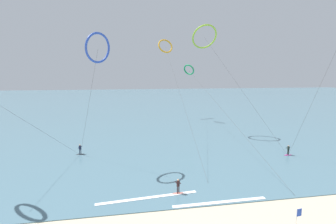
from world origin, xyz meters
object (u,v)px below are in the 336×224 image
Objects in this scene: kite_lime at (205,37)px; beach_flag at (297,222)px; surfer_magenta at (288,151)px; kite_amber at (165,46)px; kite_emerald at (189,70)px; kite_cobalt at (98,48)px; surfer_coral at (178,187)px; surfer_charcoal at (80,150)px.

kite_lime reaches higher than beach_flag.
kite_amber reaches higher than surfer_magenta.
kite_lime is at bearing -93.17° from kite_amber.
kite_amber is 1.06× the size of kite_emerald.
kite_cobalt is (-29.42, -0.56, 15.79)m from surfer_magenta.
kite_amber is at bearing 28.96° from surfer_magenta.
surfer_magenta is 1.00× the size of surfer_coral.
beach_flag is at bearing 130.01° from kite_emerald.
kite_lime is 26.86m from kite_cobalt.
surfer_coral is (13.15, -15.95, 0.00)m from surfer_charcoal.
surfer_magenta is 23.65m from beach_flag.
surfer_charcoal is 20.67m from surfer_coral.
surfer_charcoal is 0.04× the size of kite_emerald.
kite_emerald is (-8.46, 32.38, 13.61)m from surfer_magenta.
surfer_coral is 54.59m from kite_amber.
kite_emerald reaches higher than surfer_magenta.
kite_lime is 17.08m from kite_emerald.
kite_cobalt is 5.89× the size of beach_flag.
kite_emerald is at bearing -147.24° from surfer_coral.
kite_amber reaches higher than surfer_coral.
surfer_coral is 0.09× the size of kite_cobalt.
surfer_coral is at bearing -111.70° from kite_amber.
kite_emerald reaches higher than beach_flag.
kite_emerald is at bearing -99.30° from kite_lime.
kite_lime is at bearing 83.61° from beach_flag.
kite_emerald is (25.18, 26.18, 13.61)m from surfer_charcoal.
surfer_charcoal is at bearing 89.54° from surfer_magenta.
kite_amber is (6.63, 50.04, 20.78)m from surfer_coral.
kite_lime is 41.01m from beach_flag.
beach_flag is at bearing 77.27° from kite_lime.
kite_cobalt is at bearing 34.15° from kite_lime.
beach_flag is (-4.05, -36.15, -18.95)m from kite_lime.
kite_amber is (-4.59, 23.63, 0.56)m from kite_lime.
kite_emerald is at bearing -167.52° from kite_cobalt.
surfer_magenta is 36.12m from kite_emerald.
surfer_magenta is at bearing 112.79° from kite_lime.
surfer_magenta is 0.09× the size of kite_cobalt.
surfer_charcoal is at bearing -91.81° from surfer_coral.
beach_flag is at bearing 155.63° from surfer_magenta.
kite_amber reaches higher than kite_cobalt.
kite_lime reaches higher than surfer_magenta.
kite_lime is 0.50× the size of kite_emerald.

